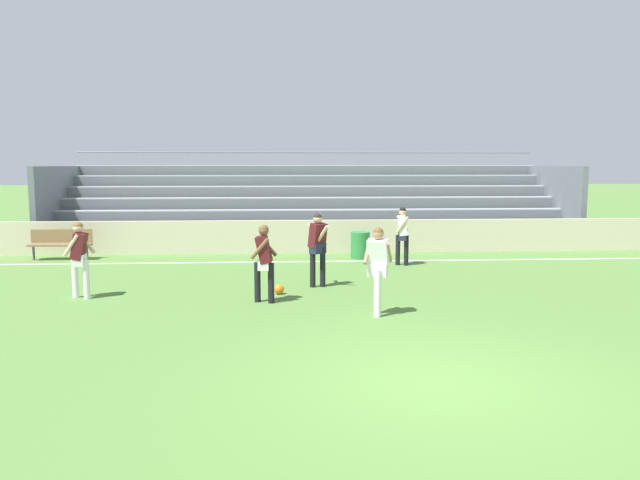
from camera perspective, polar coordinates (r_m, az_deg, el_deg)
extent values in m
plane|color=#517A38|center=(8.41, 10.74, -12.85)|extent=(160.00, 160.00, 0.00)
cube|color=white|center=(18.21, 2.80, -1.96)|extent=(44.00, 0.12, 0.01)
cube|color=beige|center=(19.91, 2.23, 0.35)|extent=(48.00, 0.16, 1.06)
cube|color=#B2B2B7|center=(20.77, -0.40, 0.25)|extent=(18.58, 0.36, 0.08)
cube|color=slate|center=(20.60, -0.37, -0.36)|extent=(18.58, 0.04, 0.40)
cube|color=#B2B2B7|center=(21.50, -0.51, 1.55)|extent=(18.58, 0.36, 0.08)
cube|color=slate|center=(21.32, -0.49, 0.96)|extent=(18.58, 0.04, 0.40)
cube|color=#B2B2B7|center=(22.23, -0.62, 2.75)|extent=(18.58, 0.36, 0.08)
cube|color=slate|center=(22.05, -0.60, 2.20)|extent=(18.58, 0.04, 0.40)
cube|color=#B2B2B7|center=(22.98, -0.72, 3.88)|extent=(18.58, 0.36, 0.08)
cube|color=slate|center=(22.79, -0.70, 3.36)|extent=(18.58, 0.04, 0.40)
cube|color=#B2B2B7|center=(23.73, -0.82, 4.94)|extent=(18.58, 0.36, 0.08)
cube|color=slate|center=(23.54, -0.80, 4.44)|extent=(18.58, 0.04, 0.40)
cube|color=#B2B2B7|center=(24.49, -0.91, 5.93)|extent=(18.58, 0.36, 0.08)
cube|color=slate|center=(24.30, -0.89, 5.46)|extent=(18.58, 0.04, 0.40)
cube|color=#B2B2B7|center=(25.26, -0.99, 6.86)|extent=(18.58, 0.36, 0.08)
cube|color=slate|center=(25.06, -0.97, 6.41)|extent=(18.58, 0.04, 0.40)
cube|color=slate|center=(24.33, -22.92, 3.04)|extent=(0.20, 5.00, 2.78)
cube|color=slate|center=(25.18, 20.69, 3.25)|extent=(0.20, 5.00, 2.78)
cylinder|color=slate|center=(25.52, -1.02, 8.10)|extent=(18.58, 0.06, 0.06)
cube|color=olive|center=(19.97, -22.91, -0.42)|extent=(1.80, 0.40, 0.06)
cube|color=olive|center=(20.11, -22.78, 0.35)|extent=(1.80, 0.05, 0.40)
cylinder|color=#47474C|center=(20.27, -24.96, -1.06)|extent=(0.07, 0.07, 0.45)
cylinder|color=#47474C|center=(19.75, -20.75, -1.06)|extent=(0.07, 0.07, 0.45)
cylinder|color=#2D7F3D|center=(18.72, 3.74, -0.48)|extent=(0.58, 0.58, 0.81)
cylinder|color=black|center=(12.85, -5.81, -3.90)|extent=(0.13, 0.13, 0.83)
cylinder|color=black|center=(12.72, -4.55, -3.99)|extent=(0.13, 0.13, 0.83)
cube|color=white|center=(12.72, -5.20, -2.19)|extent=(0.25, 0.38, 0.24)
cube|color=#56191E|center=(12.67, -5.22, -0.85)|extent=(0.37, 0.41, 0.59)
cylinder|color=brown|center=(12.85, -4.85, -0.57)|extent=(0.40, 0.11, 0.45)
cylinder|color=brown|center=(12.48, -5.60, -0.80)|extent=(0.40, 0.11, 0.45)
sphere|color=brown|center=(12.62, -5.23, 0.88)|extent=(0.21, 0.21, 0.21)
sphere|color=brown|center=(12.62, -5.24, 0.97)|extent=(0.20, 0.20, 0.20)
cylinder|color=black|center=(14.35, 0.25, -2.51)|extent=(0.13, 0.13, 0.93)
cylinder|color=black|center=(14.31, -0.68, -2.54)|extent=(0.13, 0.13, 0.93)
cube|color=#232847|center=(14.26, -0.21, -0.76)|extent=(0.41, 0.41, 0.24)
cube|color=#56191E|center=(14.23, -0.21, 0.43)|extent=(0.48, 0.47, 0.58)
cylinder|color=beige|center=(14.06, 0.18, 0.51)|extent=(0.32, 0.34, 0.45)
cylinder|color=beige|center=(14.39, -0.60, 0.66)|extent=(0.32, 0.34, 0.45)
sphere|color=beige|center=(14.19, -0.21, 1.98)|extent=(0.21, 0.21, 0.21)
sphere|color=black|center=(14.19, -0.21, 2.06)|extent=(0.20, 0.20, 0.20)
cylinder|color=black|center=(17.61, 7.21, -0.92)|extent=(0.13, 0.13, 0.85)
cylinder|color=black|center=(17.54, 7.98, -0.96)|extent=(0.13, 0.13, 0.85)
cube|color=#232847|center=(17.52, 7.62, 0.38)|extent=(0.28, 0.40, 0.24)
cube|color=white|center=(17.49, 7.63, 1.35)|extent=(0.36, 0.43, 0.58)
cylinder|color=#D6A884|center=(17.68, 7.62, 1.54)|extent=(0.37, 0.14, 0.47)
cylinder|color=#D6A884|center=(17.30, 7.65, 1.42)|extent=(0.37, 0.14, 0.47)
sphere|color=#D6A884|center=(17.46, 7.65, 2.61)|extent=(0.21, 0.21, 0.21)
sphere|color=black|center=(17.46, 7.65, 2.68)|extent=(0.20, 0.20, 0.20)
cylinder|color=white|center=(11.86, 5.36, -4.68)|extent=(0.13, 0.13, 0.89)
cylinder|color=white|center=(11.58, 5.33, -4.96)|extent=(0.13, 0.13, 0.89)
cube|color=white|center=(11.64, 5.37, -2.78)|extent=(0.42, 0.33, 0.24)
cube|color=white|center=(11.59, 5.39, -1.32)|extent=(0.47, 0.44, 0.59)
cylinder|color=#A87A5B|center=(11.61, 6.37, -1.13)|extent=(0.22, 0.41, 0.43)
cylinder|color=#A87A5B|center=(11.57, 4.40, -1.13)|extent=(0.22, 0.41, 0.43)
sphere|color=#A87A5B|center=(11.55, 5.41, 0.57)|extent=(0.21, 0.21, 0.21)
sphere|color=brown|center=(11.54, 5.41, 0.68)|extent=(0.20, 0.20, 0.20)
cylinder|color=white|center=(13.97, -20.79, -3.42)|extent=(0.13, 0.13, 0.84)
cylinder|color=white|center=(14.21, -21.71, -3.29)|extent=(0.13, 0.13, 0.84)
cube|color=white|center=(14.02, -21.33, -1.74)|extent=(0.23, 0.37, 0.24)
cube|color=#56191E|center=(13.98, -21.38, -0.52)|extent=(0.33, 0.39, 0.59)
cylinder|color=beige|center=(13.85, -22.04, -0.46)|extent=(0.35, 0.09, 0.48)
cylinder|color=beige|center=(14.11, -20.75, -0.27)|extent=(0.35, 0.09, 0.48)
sphere|color=beige|center=(13.94, -21.45, 1.05)|extent=(0.21, 0.21, 0.21)
sphere|color=brown|center=(13.94, -21.46, 1.13)|extent=(0.20, 0.20, 0.20)
sphere|color=orange|center=(13.62, -3.81, -4.57)|extent=(0.22, 0.22, 0.22)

